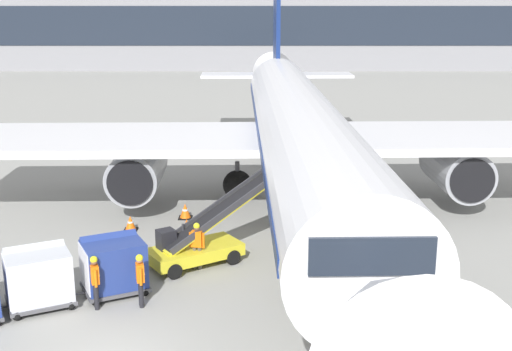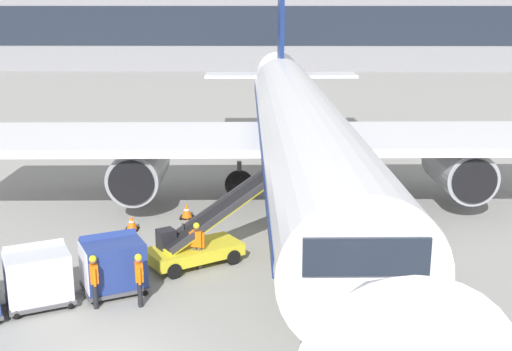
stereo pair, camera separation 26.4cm
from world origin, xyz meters
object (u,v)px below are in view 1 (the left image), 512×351
object	(u,v)px
parked_airplane	(298,128)
safety_cone_wingtip	(187,228)
ground_crew_by_loader	(141,277)
ground_crew_marshaller	(197,243)
baggage_cart_lead	(114,264)
safety_cone_engine_keepout	(131,223)
safety_cone_nose_mark	(186,211)
baggage_cart_second	(39,276)
ground_crew_by_carts	(95,279)
belt_loader	(200,240)

from	to	relation	value
parked_airplane	safety_cone_wingtip	xyz separation A→B (m)	(-4.73, -4.62, -3.27)
ground_crew_by_loader	ground_crew_marshaller	bearing A→B (deg)	63.21
safety_cone_wingtip	baggage_cart_lead	bearing A→B (deg)	-109.73
ground_crew_marshaller	parked_airplane	bearing A→B (deg)	62.94
safety_cone_engine_keepout	ground_crew_marshaller	bearing A→B (deg)	-52.35
ground_crew_by_loader	ground_crew_marshaller	size ratio (longest dim) A/B	1.00
ground_crew_marshaller	safety_cone_nose_mark	world-z (taller)	ground_crew_marshaller
safety_cone_wingtip	safety_cone_nose_mark	distance (m)	2.48
baggage_cart_lead	safety_cone_engine_keepout	size ratio (longest dim) A/B	4.40
baggage_cart_lead	ground_crew_marshaller	world-z (taller)	baggage_cart_lead
baggage_cart_second	ground_crew_by_loader	xyz separation A→B (m)	(3.21, -0.04, -0.00)
parked_airplane	ground_crew_by_carts	distance (m)	13.26
parked_airplane	baggage_cart_second	xyz separation A→B (m)	(-8.74, -10.81, -2.65)
baggage_cart_lead	safety_cone_engine_keepout	distance (m)	6.15
parked_airplane	safety_cone_engine_keepout	xyz separation A→B (m)	(-7.20, -3.75, -3.35)
baggage_cart_second	ground_crew_by_carts	xyz separation A→B (m)	(1.83, -0.19, -0.00)
belt_loader	safety_cone_wingtip	distance (m)	2.85
baggage_cart_second	ground_crew_by_loader	bearing A→B (deg)	-0.75
ground_crew_by_loader	baggage_cart_second	bearing A→B (deg)	179.25
ground_crew_by_loader	safety_cone_wingtip	distance (m)	6.31
ground_crew_by_carts	ground_crew_marshaller	world-z (taller)	same
baggage_cart_second	safety_cone_nose_mark	xyz separation A→B (m)	(3.68, 8.65, -0.67)
ground_crew_by_loader	safety_cone_nose_mark	size ratio (longest dim) A/B	2.56
baggage_cart_lead	safety_cone_engine_keepout	bearing A→B (deg)	95.64
belt_loader	ground_crew_marshaller	bearing A→B (deg)	-96.28
safety_cone_wingtip	safety_cone_nose_mark	xyz separation A→B (m)	(-0.33, 2.46, -0.06)
belt_loader	ground_crew_marshaller	distance (m)	0.56
baggage_cart_lead	safety_cone_wingtip	distance (m)	5.57
parked_airplane	belt_loader	distance (m)	8.77
parked_airplane	ground_crew_by_carts	size ratio (longest dim) A/B	24.56
parked_airplane	baggage_cart_lead	size ratio (longest dim) A/B	15.36
ground_crew_by_carts	parked_airplane	bearing A→B (deg)	57.87
ground_crew_marshaller	safety_cone_engine_keepout	bearing A→B (deg)	127.65
ground_crew_by_carts	safety_cone_nose_mark	bearing A→B (deg)	78.15
baggage_cart_lead	baggage_cart_second	xyz separation A→B (m)	(-2.14, -0.98, 0.00)
baggage_cart_second	ground_crew_by_loader	distance (m)	3.21
parked_airplane	baggage_cart_second	world-z (taller)	parked_airplane
parked_airplane	baggage_cart_lead	distance (m)	12.13
ground_crew_by_loader	belt_loader	bearing A→B (deg)	66.05
belt_loader	baggage_cart_second	size ratio (longest dim) A/B	1.82
parked_airplane	belt_loader	bearing A→B (deg)	-118.40
safety_cone_wingtip	safety_cone_nose_mark	size ratio (longest dim) A/B	1.16
belt_loader	ground_crew_marshaller	xyz separation A→B (m)	(-0.06, -0.54, 0.11)
baggage_cart_lead	safety_cone_wingtip	size ratio (longest dim) A/B	3.52
safety_cone_wingtip	baggage_cart_second	bearing A→B (deg)	-122.93
ground_crew_marshaller	safety_cone_wingtip	distance (m)	3.38
baggage_cart_second	safety_cone_wingtip	distance (m)	7.40
safety_cone_engine_keepout	safety_cone_wingtip	world-z (taller)	safety_cone_wingtip
ground_crew_marshaller	baggage_cart_lead	bearing A→B (deg)	-142.68
belt_loader	safety_cone_nose_mark	distance (m)	5.30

